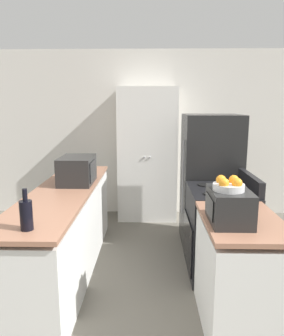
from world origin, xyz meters
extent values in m
cube|color=silver|center=(0.00, 3.40, 1.30)|extent=(7.00, 0.06, 2.60)
cube|color=silver|center=(-0.81, 1.39, 0.42)|extent=(0.58, 2.52, 0.84)
cube|color=#9E6B51|center=(-0.81, 1.39, 0.89)|extent=(0.60, 2.57, 0.04)
cube|color=silver|center=(0.81, 0.56, 0.42)|extent=(0.58, 0.90, 0.84)
cube|color=#9E6B51|center=(0.81, 0.56, 0.89)|extent=(0.60, 0.92, 0.04)
cube|color=white|center=(0.05, 3.11, 1.01)|extent=(0.90, 0.48, 2.02)
sphere|color=#B2B2B7|center=(0.01, 2.86, 1.01)|extent=(0.03, 0.03, 0.03)
sphere|color=#B2B2B7|center=(0.09, 2.86, 1.01)|extent=(0.03, 0.03, 0.03)
cube|color=black|center=(0.83, 1.42, 0.46)|extent=(0.64, 0.76, 0.91)
cube|color=black|center=(0.50, 1.42, 0.34)|extent=(0.02, 0.67, 0.50)
cube|color=black|center=(1.12, 1.42, 0.99)|extent=(0.06, 0.72, 0.16)
cylinder|color=black|center=(0.70, 1.24, 0.92)|extent=(0.17, 0.17, 0.01)
cylinder|color=black|center=(0.70, 1.60, 0.92)|extent=(0.17, 0.17, 0.01)
cylinder|color=black|center=(0.96, 1.24, 0.92)|extent=(0.17, 0.17, 0.01)
cylinder|color=black|center=(0.96, 1.60, 0.92)|extent=(0.17, 0.17, 0.01)
cube|color=black|center=(0.85, 2.18, 0.83)|extent=(0.69, 0.69, 1.65)
cylinder|color=gray|center=(0.49, 2.00, 0.91)|extent=(0.02, 0.02, 0.91)
cube|color=black|center=(-0.71, 1.67, 1.06)|extent=(0.35, 0.50, 0.30)
cube|color=black|center=(-0.53, 1.63, 1.06)|extent=(0.01, 0.31, 0.21)
cylinder|color=black|center=(-0.77, 0.30, 1.02)|extent=(0.09, 0.09, 0.21)
cylinder|color=black|center=(-0.77, 0.30, 1.17)|extent=(0.03, 0.03, 0.09)
cube|color=black|center=(0.68, 0.48, 1.04)|extent=(0.29, 0.41, 0.25)
cube|color=black|center=(0.53, 0.48, 1.04)|extent=(0.01, 0.29, 0.15)
cylinder|color=silver|center=(0.66, 0.47, 1.19)|extent=(0.23, 0.23, 0.05)
sphere|color=orange|center=(0.71, 0.51, 1.23)|extent=(0.07, 0.07, 0.07)
sphere|color=orange|center=(0.62, 0.51, 1.23)|extent=(0.07, 0.07, 0.07)
sphere|color=orange|center=(0.62, 0.42, 1.23)|extent=(0.07, 0.07, 0.07)
sphere|color=orange|center=(0.71, 0.42, 1.23)|extent=(0.07, 0.07, 0.07)
camera|label=1|loc=(0.09, -1.85, 1.79)|focal=35.00mm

